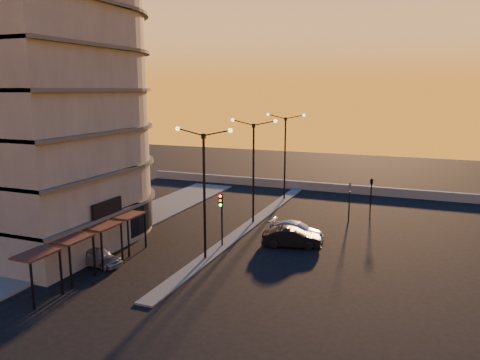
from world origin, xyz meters
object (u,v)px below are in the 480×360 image
streetlamp_mid (253,163)px  car_hatchback (97,257)px  car_sedan (291,237)px  car_wagon (296,230)px  traffic_light_main (221,211)px

streetlamp_mid → car_hatchback: bearing=-115.2°
streetlamp_mid → car_sedan: bearing=-45.0°
streetlamp_mid → car_wagon: (4.79, -2.76, -4.92)m
traffic_light_main → car_wagon: bearing=42.4°
car_hatchback → car_sedan: car_sedan is taller
traffic_light_main → car_hatchback: 9.59m
streetlamp_mid → car_wagon: bearing=-29.9°
car_sedan → car_wagon: size_ratio=0.98×
traffic_light_main → car_sedan: 5.84m
streetlamp_mid → traffic_light_main: size_ratio=2.24×
car_hatchback → car_wagon: 15.80m
traffic_light_main → car_hatchback: (-6.50, -6.67, -2.26)m
car_wagon → car_hatchback: bearing=144.3°
car_hatchback → car_sedan: 14.48m
car_hatchback → streetlamp_mid: bearing=-20.6°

